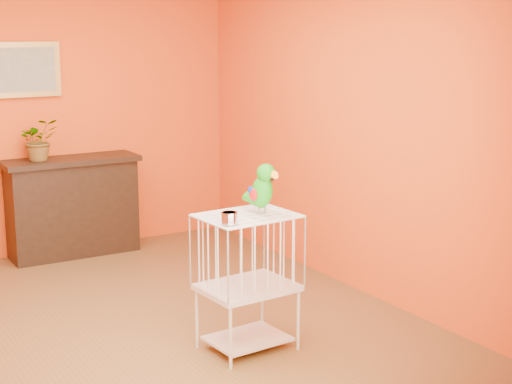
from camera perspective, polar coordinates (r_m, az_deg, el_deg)
ground at (r=5.81m, az=-9.63°, el=-9.81°), size 4.50×4.50×0.00m
room_shell at (r=5.43m, az=-10.21°, el=5.92°), size 4.50×4.50×4.50m
console_cabinet at (r=7.61m, az=-13.19°, el=-1.03°), size 1.26×0.45×0.93m
potted_plant at (r=7.37m, az=-15.39°, el=3.31°), size 0.37×0.40×0.30m
framed_picture at (r=7.53m, az=-16.35°, el=8.54°), size 0.62×0.04×0.50m
birdcage at (r=5.24m, az=-0.64°, el=-6.46°), size 0.63×0.50×0.93m
feed_cup at (r=4.87m, az=-1.96°, el=-1.90°), size 0.10×0.10×0.07m
parrot at (r=5.10m, az=0.46°, el=0.28°), size 0.18×0.31×0.34m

